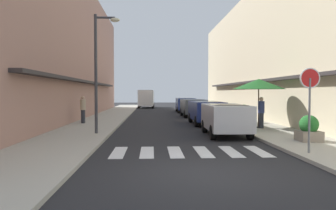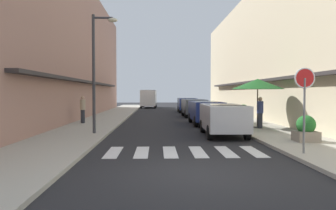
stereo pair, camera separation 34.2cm
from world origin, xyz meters
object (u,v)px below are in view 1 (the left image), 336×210
Objects in this scene: parked_car_far at (193,106)px; delivery_van at (146,97)px; street_lamp at (100,61)px; cafe_umbrella at (259,84)px; pedestrian_walking_near at (83,109)px; planter_midblock at (243,114)px; pedestrian_walking_far at (261,112)px; parked_car_mid at (206,110)px; parked_car_near at (226,116)px; round_street_sign at (310,88)px; planter_corner at (309,129)px; parked_car_distant at (185,103)px.

delivery_van is at bearing 103.90° from parked_car_far.
street_lamp is (-1.66, -28.75, 2.07)m from delivery_van.
street_lamp reaches higher than delivery_van.
cafe_umbrella is 1.64× the size of pedestrian_walking_near.
pedestrian_walking_near is at bearing 179.34° from planter_midblock.
pedestrian_walking_far is at bearing 33.13° from pedestrian_walking_near.
cafe_umbrella is (2.34, -9.82, 1.55)m from parked_car_far.
delivery_van reaches higher than planter_midblock.
parked_car_mid is at bearing 42.02° from street_lamp.
parked_car_far is (-0.00, 12.25, -0.00)m from parked_car_near.
parked_car_far is 0.74× the size of street_lamp.
cafe_umbrella is (2.34, -3.15, 1.55)m from parked_car_mid.
parked_car_mid is 6.67m from parked_car_far.
round_street_sign reaches higher than parked_car_near.
parked_car_near is 5.89m from planter_midblock.
street_lamp is at bearing -165.58° from cafe_umbrella.
pedestrian_walking_near reaches higher than parked_car_near.
delivery_van is 24.57m from planter_midblock.
street_lamp is at bearing -18.79° from pedestrian_walking_near.
parked_car_near is at bearing -81.85° from delivery_van.
pedestrian_walking_near is at bearing -138.79° from parked_car_far.
planter_corner is 0.88× the size of planter_midblock.
round_street_sign reaches higher than delivery_van.
parked_car_distant is 2.60× the size of pedestrian_walking_far.
pedestrian_walking_far is at bearing 12.63° from street_lamp.
street_lamp is 1.98× the size of cafe_umbrella.
parked_car_far is 3.53× the size of planter_midblock.
cafe_umbrella reaches higher than planter_midblock.
planter_corner is (2.71, -8.17, -0.34)m from parked_car_mid.
cafe_umbrella is (6.50, -26.65, 1.06)m from delivery_van.
round_street_sign reaches higher than parked_car_far.
pedestrian_walking_near is at bearing 142.07° from planter_corner.
pedestrian_walking_far is (-0.30, 4.76, 0.41)m from planter_corner.
street_lamp is at bearing -99.51° from pedestrian_walking_far.
planter_midblock is at bearing 31.83° from street_lamp.
planter_corner is (0.37, -5.02, -1.88)m from cafe_umbrella.
round_street_sign is 0.96× the size of cafe_umbrella.
planter_corner is at bearing -71.65° from parked_car_mid.
pedestrian_walking_near is at bearing 109.77° from street_lamp.
pedestrian_walking_far is (2.41, 2.17, 0.07)m from parked_car_near.
pedestrian_walking_near reaches higher than parked_car_mid.
pedestrian_walking_near is (-10.03, 3.09, -1.46)m from cafe_umbrella.
round_street_sign is at bearing -115.76° from planter_corner.
round_street_sign is at bearing -36.47° from street_lamp.
cafe_umbrella is at bearing 46.00° from parked_car_near.
street_lamp is 10.02m from planter_midblock.
planter_midblock is 0.68× the size of pedestrian_walking_near.
planter_midblock is at bearing 158.96° from pedestrian_walking_far.
parked_car_near and parked_car_far have the same top height.
planter_corner is (2.71, -21.18, -0.34)m from parked_car_distant.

